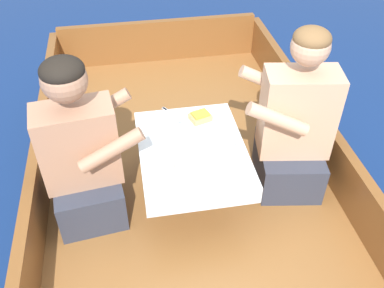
{
  "coord_description": "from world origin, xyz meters",
  "views": [
    {
      "loc": [
        -0.31,
        -1.81,
        2.2
      ],
      "look_at": [
        0.0,
        -0.03,
        0.68
      ],
      "focal_mm": 40.0,
      "sensor_mm": 36.0,
      "label": 1
    }
  ],
  "objects": [
    {
      "name": "utensil_knife_starboard",
      "position": [
        0.18,
        -0.0,
        0.66
      ],
      "size": [
        0.04,
        0.17,
        0.0
      ],
      "rotation": [
        0.0,
        0.0,
        1.72
      ],
      "color": "silver",
      "rests_on": "cockpit_table"
    },
    {
      "name": "bowl_port_near",
      "position": [
        0.15,
        -0.26,
        0.68
      ],
      "size": [
        0.12,
        0.12,
        0.04
      ],
      "color": "silver",
      "rests_on": "cockpit_table"
    },
    {
      "name": "person_port",
      "position": [
        -0.59,
        -0.05,
        0.69
      ],
      "size": [
        0.56,
        0.49,
        0.99
      ],
      "rotation": [
        0.0,
        0.0,
        0.12
      ],
      "color": "#333847",
      "rests_on": "boat_deck"
    },
    {
      "name": "plate_sandwich",
      "position": [
        0.09,
        0.19,
        0.67
      ],
      "size": [
        0.2,
        0.2,
        0.01
      ],
      "color": "silver",
      "rests_on": "cockpit_table"
    },
    {
      "name": "plate_bread",
      "position": [
        -0.04,
        -0.07,
        0.67
      ],
      "size": [
        0.21,
        0.21,
        0.01
      ],
      "color": "silver",
      "rests_on": "cockpit_table"
    },
    {
      "name": "bowl_starboard_near",
      "position": [
        0.01,
        -0.31,
        0.68
      ],
      "size": [
        0.12,
        0.12,
        0.04
      ],
      "color": "silver",
      "rests_on": "cockpit_table"
    },
    {
      "name": "bow_coaming",
      "position": [
        0.0,
        1.66,
        0.47
      ],
      "size": [
        1.7,
        0.06,
        0.36
      ],
      "primitive_type": "cube",
      "color": "brown",
      "rests_on": "boat_deck"
    },
    {
      "name": "coffee_cup_port",
      "position": [
        -0.09,
        0.15,
        0.69
      ],
      "size": [
        0.11,
        0.08,
        0.06
      ],
      "color": "silver",
      "rests_on": "cockpit_table"
    },
    {
      "name": "utensil_knife_port",
      "position": [
        0.02,
        0.08,
        0.66
      ],
      "size": [
        0.17,
        0.04,
        0.0
      ],
      "rotation": [
        0.0,
        0.0,
        0.17
      ],
      "color": "silver",
      "rests_on": "cockpit_table"
    },
    {
      "name": "boat_deck",
      "position": [
        0.0,
        0.0,
        0.14
      ],
      "size": [
        1.82,
        3.39,
        0.28
      ],
      "primitive_type": "cube",
      "color": "brown",
      "rests_on": "ground_plane"
    },
    {
      "name": "gunwale_starboard",
      "position": [
        0.88,
        0.0,
        0.44
      ],
      "size": [
        0.06,
        3.39,
        0.32
      ],
      "primitive_type": "cube",
      "color": "brown",
      "rests_on": "boat_deck"
    },
    {
      "name": "gunwale_port",
      "position": [
        -0.88,
        0.0,
        0.44
      ],
      "size": [
        0.06,
        3.39,
        0.32
      ],
      "primitive_type": "cube",
      "color": "brown",
      "rests_on": "boat_deck"
    },
    {
      "name": "sandwich",
      "position": [
        0.09,
        0.19,
        0.69
      ],
      "size": [
        0.14,
        0.12,
        0.05
      ],
      "rotation": [
        0.0,
        0.0,
        0.31
      ],
      "color": "tan",
      "rests_on": "plate_sandwich"
    },
    {
      "name": "person_starboard",
      "position": [
        0.59,
        -0.02,
        0.7
      ],
      "size": [
        0.57,
        0.51,
        1.02
      ],
      "rotation": [
        0.0,
        0.0,
        2.98
      ],
      "color": "#333847",
      "rests_on": "boat_deck"
    },
    {
      "name": "coffee_cup_starboard",
      "position": [
        0.19,
        -0.1,
        0.7
      ],
      "size": [
        0.09,
        0.06,
        0.07
      ],
      "color": "silver",
      "rests_on": "cockpit_table"
    },
    {
      "name": "cockpit_table",
      "position": [
        0.0,
        -0.03,
        0.62
      ],
      "size": [
        0.59,
        0.75,
        0.38
      ],
      "color": "#B2B2B7",
      "rests_on": "boat_deck"
    },
    {
      "name": "utensil_fork_port",
      "position": [
        -0.08,
        0.31,
        0.66
      ],
      "size": [
        0.11,
        0.15,
        0.0
      ],
      "rotation": [
        0.0,
        0.0,
        2.15
      ],
      "color": "silver",
      "rests_on": "cockpit_table"
    },
    {
      "name": "ground_plane",
      "position": [
        0.0,
        0.0,
        0.0
      ],
      "size": [
        60.0,
        60.0,
        0.0
      ],
      "primitive_type": "plane",
      "color": "navy"
    },
    {
      "name": "tin_can",
      "position": [
        -0.15,
        -0.19,
        0.69
      ],
      "size": [
        0.07,
        0.07,
        0.05
      ],
      "color": "silver",
      "rests_on": "cockpit_table"
    }
  ]
}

